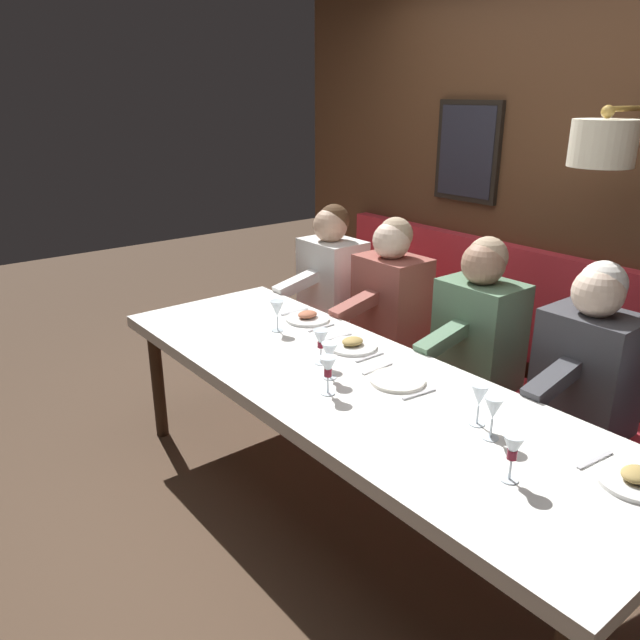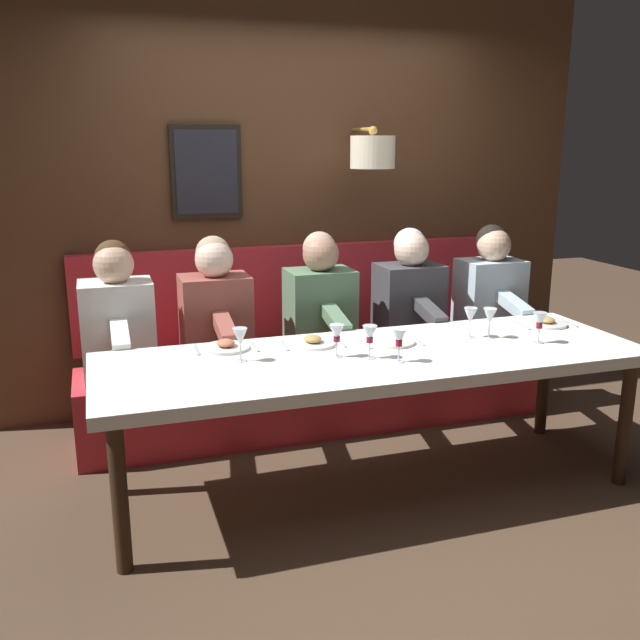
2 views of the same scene
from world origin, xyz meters
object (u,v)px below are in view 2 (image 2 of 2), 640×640
Objects in this scene: wine_glass_2 at (490,317)px; wine_glass_5 at (399,339)px; diner_farthest at (117,316)px; wine_glass_3 at (240,338)px; diner_middle at (320,301)px; wine_glass_1 at (540,321)px; dining_table at (375,365)px; wine_glass_6 at (470,316)px; diner_near at (409,295)px; wine_glass_0 at (370,335)px; diner_nearest at (490,289)px; wine_glass_4 at (337,334)px; diner_far at (216,309)px.

wine_glass_5 is at bearing 110.42° from wine_glass_2.
diner_farthest is 4.82× the size of wine_glass_3.
diner_middle reaches higher than wine_glass_1.
wine_glass_3 is at bearing 83.23° from dining_table.
diner_farthest is 4.82× the size of wine_glass_5.
wine_glass_1 is 0.36m from wine_glass_6.
wine_glass_1 is at bearing -163.73° from diner_near.
wine_glass_5 reaches higher than dining_table.
wine_glass_0 is (-0.07, 0.06, 0.18)m from dining_table.
diner_farthest is 1.95m from wine_glass_6.
diner_middle is 0.97m from wine_glass_6.
diner_farthest reaches higher than wine_glass_1.
diner_nearest is at bearing -47.29° from wine_glass_5.
diner_middle is at bearing 37.79° from wine_glass_6.
diner_middle is 1.32m from wine_glass_1.
wine_glass_4 is at bearing 137.88° from diner_near.
wine_glass_0 is (-0.95, -1.14, 0.04)m from diner_farthest.
wine_glass_3 is (0.01, 1.35, 0.00)m from wine_glass_2.
wine_glass_4 is (0.06, 0.14, 0.00)m from wine_glass_0.
wine_glass_5 is at bearing 132.71° from diner_nearest.
wine_glass_3 is (-0.80, 1.26, 0.04)m from diner_near.
diner_middle is at bearing 0.17° from dining_table.
diner_farthest is (0.00, 0.55, 0.00)m from diner_far.
diner_nearest reaches higher than wine_glass_2.
diner_near and diner_farthest have the same top height.
diner_middle is (0.00, 0.60, 0.00)m from diner_near.
diner_middle is (0.00, 1.19, 0.00)m from diner_nearest.
diner_near is at bearing -90.00° from diner_far.
wine_glass_2 and wine_glass_3 have the same top height.
wine_glass_0 and wine_glass_3 have the same top height.
wine_glass_1 is at bearing -125.38° from wine_glass_6.
diner_near is 4.82× the size of wine_glass_4.
wine_glass_3 is at bearing 178.63° from diner_far.
wine_glass_0 and wine_glass_6 have the same top height.
wine_glass_5 is at bearing -129.97° from diner_farthest.
wine_glass_6 is at bearing -121.86° from diner_far.
diner_near is 1.00× the size of diner_far.
dining_table is 3.47× the size of diner_farthest.
wine_glass_5 is (-0.16, -0.25, -0.00)m from wine_glass_4.
diner_nearest is at bearing -90.00° from diner_near.
diner_nearest is 4.82× the size of wine_glass_1.
wine_glass_4 is (-0.89, -0.44, 0.04)m from diner_far.
diner_middle is 4.82× the size of wine_glass_0.
wine_glass_6 reaches higher than dining_table.
wine_glass_1 is 1.00× the size of wine_glass_4.
dining_table is at bearing 145.82° from diner_near.
diner_near is 0.77m from wine_glass_6.
wine_glass_0 is at bearing 139.59° from dining_table.
wine_glass_0 is at bearing 176.66° from diner_middle.
wine_glass_3 is 1.00× the size of wine_glass_4.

